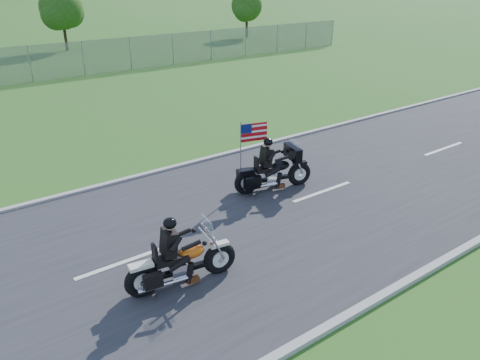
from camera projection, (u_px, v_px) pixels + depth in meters
ground at (203, 236)px, 11.25m from camera, size 420.00×420.00×0.00m
road at (203, 235)px, 11.24m from camera, size 120.00×8.00×0.04m
curb_north at (133, 178)px, 14.22m from camera, size 120.00×0.18×0.12m
curb_south at (323, 330)px, 8.24m from camera, size 120.00×0.18×0.12m
tree_fence_near at (62, 10)px, 35.45m from camera, size 3.52×3.28×4.75m
tree_fence_far at (247, 7)px, 42.61m from camera, size 3.08×2.87×4.20m
motorcycle_lead at (180, 264)px, 9.29m from camera, size 2.37×0.77×1.60m
motorcycle_follow at (273, 172)px, 13.36m from camera, size 2.36×1.05×2.00m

